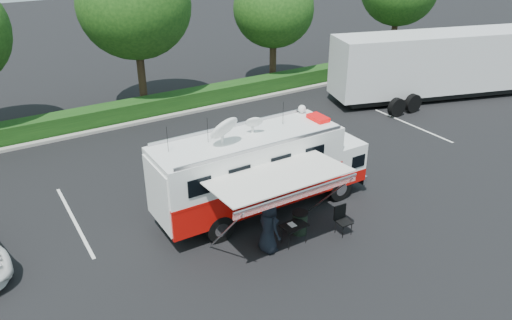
{
  "coord_description": "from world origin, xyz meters",
  "views": [
    {
      "loc": [
        -8.94,
        -14.03,
        10.33
      ],
      "look_at": [
        0.0,
        0.5,
        1.9
      ],
      "focal_mm": 35.0,
      "sensor_mm": 36.0,
      "label": 1
    }
  ],
  "objects_px": {
    "folding_table": "(294,226)",
    "trash_bin": "(300,222)",
    "command_truck": "(261,169)",
    "semi_trailer": "(436,64)"
  },
  "relations": [
    {
      "from": "folding_table",
      "to": "trash_bin",
      "type": "height_order",
      "value": "trash_bin"
    },
    {
      "from": "command_truck",
      "to": "semi_trailer",
      "type": "height_order",
      "value": "command_truck"
    },
    {
      "from": "command_truck",
      "to": "trash_bin",
      "type": "distance_m",
      "value": 2.49
    },
    {
      "from": "command_truck",
      "to": "trash_bin",
      "type": "xyz_separation_m",
      "value": [
        0.32,
        -2.09,
        -1.31
      ]
    },
    {
      "from": "semi_trailer",
      "to": "command_truck",
      "type": "bearing_deg",
      "value": -160.89
    },
    {
      "from": "trash_bin",
      "to": "semi_trailer",
      "type": "distance_m",
      "value": 17.64
    },
    {
      "from": "command_truck",
      "to": "semi_trailer",
      "type": "distance_m",
      "value": 17.06
    },
    {
      "from": "folding_table",
      "to": "semi_trailer",
      "type": "xyz_separation_m",
      "value": [
        16.35,
        8.08,
        1.41
      ]
    },
    {
      "from": "trash_bin",
      "to": "command_truck",
      "type": "bearing_deg",
      "value": 98.7
    },
    {
      "from": "folding_table",
      "to": "semi_trailer",
      "type": "distance_m",
      "value": 18.29
    }
  ]
}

